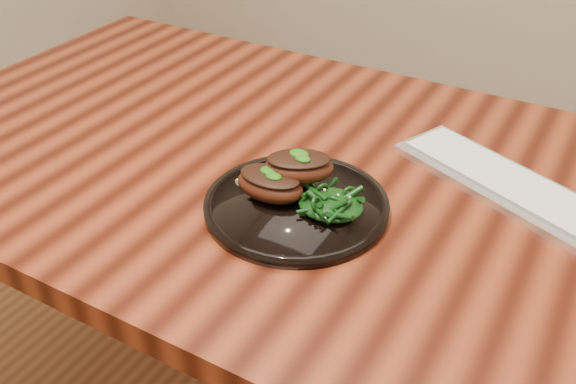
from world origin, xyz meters
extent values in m
cube|color=black|center=(0.00, 0.00, 0.73)|extent=(1.60, 0.80, 0.04)
cylinder|color=#33190B|center=(-0.74, 0.34, 0.35)|extent=(0.06, 0.06, 0.71)
cylinder|color=black|center=(-0.03, -0.11, 0.76)|extent=(0.26, 0.26, 0.01)
torus|color=black|center=(-0.03, -0.11, 0.76)|extent=(0.26, 0.26, 0.01)
cylinder|color=black|center=(-0.03, -0.11, 0.76)|extent=(0.17, 0.17, 0.00)
ellipsoid|color=#40180C|center=(-0.07, -0.12, 0.78)|extent=(0.10, 0.07, 0.04)
ellipsoid|color=black|center=(-0.07, -0.12, 0.80)|extent=(0.09, 0.06, 0.01)
cylinder|color=beige|center=(-0.11, -0.11, 0.78)|extent=(0.03, 0.05, 0.01)
ellipsoid|color=#104B08|center=(-0.07, -0.12, 0.81)|extent=(0.03, 0.02, 0.01)
ellipsoid|color=#40180C|center=(-0.04, -0.09, 0.80)|extent=(0.12, 0.10, 0.04)
ellipsoid|color=black|center=(-0.04, -0.09, 0.82)|extent=(0.11, 0.09, 0.01)
cylinder|color=beige|center=(-0.09, -0.10, 0.79)|extent=(0.02, 0.05, 0.01)
ellipsoid|color=#104B08|center=(-0.04, -0.09, 0.82)|extent=(0.03, 0.02, 0.01)
ellipsoid|color=#104B08|center=(-0.06, -0.06, 0.77)|extent=(0.08, 0.05, 0.00)
ellipsoid|color=black|center=(0.02, -0.11, 0.77)|extent=(0.09, 0.08, 0.02)
cube|color=silver|center=(0.22, 0.09, 0.76)|extent=(0.39, 0.25, 0.01)
cube|color=white|center=(0.22, 0.09, 0.77)|extent=(0.35, 0.22, 0.01)
camera|label=1|loc=(0.33, -0.76, 1.28)|focal=40.00mm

